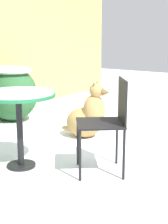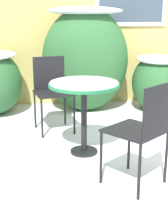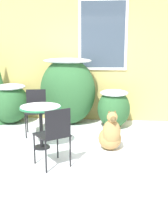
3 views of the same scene
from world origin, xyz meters
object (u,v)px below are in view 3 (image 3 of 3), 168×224
at_px(dog, 110,135).
at_px(patio_table, 41,112).
at_px(patio_chair_near_table, 36,109).
at_px(patio_chair_far_side, 54,134).

bearing_deg(dog, patio_table, 169.83).
bearing_deg(patio_chair_near_table, patio_chair_far_side, -78.90).
xyz_separation_m(patio_table, patio_chair_near_table, (-0.30, 0.79, -0.13)).
height_order(patio_table, dog, patio_table).
bearing_deg(patio_chair_far_side, dog, -175.01).
bearing_deg(dog, patio_chair_near_table, 141.47).
relative_size(patio_chair_near_table, patio_chair_far_side, 1.00).
height_order(patio_table, patio_chair_near_table, patio_chair_near_table).
relative_size(patio_table, dog, 1.05).
xyz_separation_m(patio_chair_near_table, dog, (1.49, -0.77, -0.25)).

